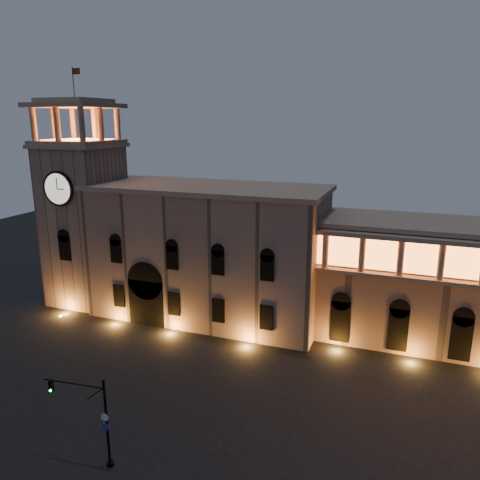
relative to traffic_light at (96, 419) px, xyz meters
The scene contains 4 objects.
ground 8.27m from the traffic_light, 103.71° to the left, with size 160.00×160.00×0.00m, color black.
government_building 29.69m from the traffic_light, 97.47° to the left, with size 30.80×12.80×17.60m.
clock_tower 36.84m from the traffic_light, 128.37° to the left, with size 9.80×9.80×32.40m.
traffic_light is the anchor object (origin of this frame).
Camera 1 is at (22.49, -32.03, 25.63)m, focal length 35.00 mm.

